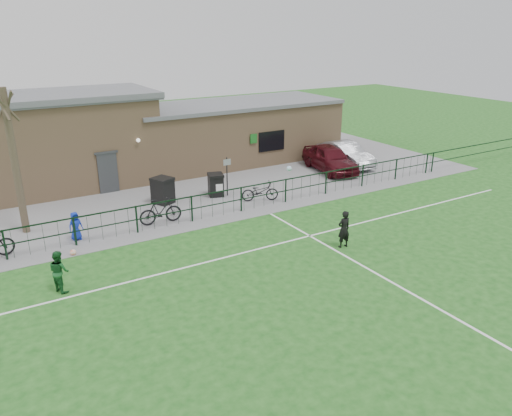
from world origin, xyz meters
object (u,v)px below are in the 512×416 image
bare_tree (15,163)px  ball_ground (73,252)px  outfield_player (59,271)px  wheelie_bin_right (216,185)px  sign_post (227,177)px  wheelie_bin_left (163,191)px  car_silver (346,154)px  bicycle_e (260,191)px  spectator_child (76,226)px  car_maroon (330,158)px  bicycle_d (161,211)px

bare_tree → ball_ground: (1.20, -3.35, -2.88)m
bare_tree → outfield_player: bearing=-87.3°
wheelie_bin_right → sign_post: bearing=-14.9°
bare_tree → wheelie_bin_left: bearing=4.1°
bare_tree → car_silver: size_ratio=1.39×
wheelie_bin_right → bicycle_e: wheelie_bin_right is taller
spectator_child → ball_ground: bearing=-120.0°
bare_tree → bicycle_e: bearing=-9.2°
sign_post → car_maroon: bearing=7.2°
car_maroon → car_silver: bearing=26.7°
bare_tree → car_maroon: bare_tree is taller
sign_post → spectator_child: sign_post is taller
bare_tree → car_maroon: (16.91, 0.79, -2.21)m
bicycle_e → outfield_player: bearing=134.4°
spectator_child → wheelie_bin_right: bearing=3.8°
wheelie_bin_left → car_maroon: 10.63m
car_silver → bicycle_e: car_silver is taller
car_silver → bicycle_d: bearing=-162.5°
bare_tree → sign_post: bearing=-0.9°
car_silver → spectator_child: (-16.91, -3.23, -0.12)m
bicycle_e → spectator_child: (-8.87, -0.25, 0.11)m
bicycle_e → ball_ground: (-9.32, -1.65, -0.38)m
car_maroon → spectator_child: 15.50m
wheelie_bin_right → car_silver: (9.55, 1.12, 0.18)m
spectator_child → outfield_player: size_ratio=0.84×
car_silver → wheelie_bin_left: bearing=-172.6°
bare_tree → wheelie_bin_right: 9.34m
wheelie_bin_left → car_silver: bearing=-19.9°
car_silver → outfield_player: bearing=-155.0°
spectator_child → outfield_player: bearing=-121.1°
bicycle_d → car_maroon: bearing=-72.6°
bicycle_e → wheelie_bin_right: bearing=61.0°
bare_tree → bicycle_e: bare_tree is taller
car_maroon → car_silver: size_ratio=1.05×
car_maroon → spectator_child: size_ratio=3.83×
bare_tree → wheelie_bin_left: size_ratio=4.99×
wheelie_bin_right → bare_tree: bearing=-162.5°
car_silver → bicycle_d: car_silver is taller
bare_tree → sign_post: size_ratio=3.00×
wheelie_bin_right → outfield_player: bearing=-128.7°
bicycle_e → car_silver: bearing=-47.6°
outfield_player → ball_ground: size_ratio=6.11×
car_maroon → ball_ground: car_maroon is taller
car_maroon → bicycle_e: 6.86m
wheelie_bin_left → bicycle_e: (4.23, -2.15, -0.12)m
car_maroon → outfield_player: (-16.62, -6.71, -0.09)m
bicycle_e → car_maroon: bearing=-46.7°
bicycle_d → wheelie_bin_left: bearing=-19.3°
bicycle_d → ball_ground: bearing=112.0°
bicycle_e → outfield_player: size_ratio=1.29×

